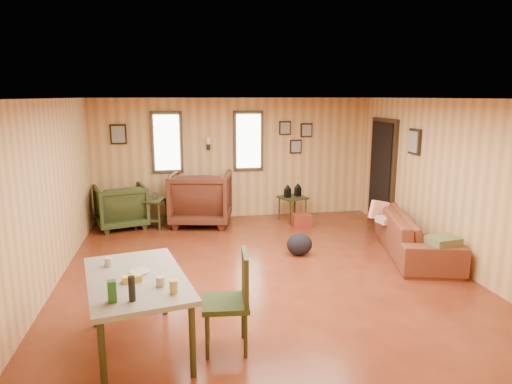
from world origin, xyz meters
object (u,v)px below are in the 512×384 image
end_table (151,207)px  dining_table (136,284)px  sofa (416,227)px  recliner_brown (201,195)px  recliner_green (121,204)px  side_table (293,195)px

end_table → dining_table: bearing=-88.9°
sofa → dining_table: (-4.07, -2.10, 0.25)m
recliner_brown → end_table: (-0.95, -0.06, -0.18)m
recliner_green → dining_table: size_ratio=0.55×
recliner_brown → dining_table: 4.48m
sofa → end_table: sofa is taller
sofa → side_table: (-1.41, 2.22, 0.08)m
recliner_brown → recliner_green: size_ratio=1.26×
recliner_green → side_table: size_ratio=1.20×
recliner_brown → end_table: 0.97m
sofa → end_table: bearing=76.4°
sofa → recliner_brown: recliner_brown is taller
end_table → dining_table: size_ratio=0.43×
end_table → side_table: (2.74, -0.01, 0.12)m
recliner_brown → end_table: size_ratio=1.64×
recliner_brown → recliner_green: recliner_brown is taller
sofa → end_table: size_ratio=3.20×
end_table → sofa: bearing=-28.3°
sofa → recliner_brown: bearing=69.1°
sofa → side_table: sofa is taller
side_table → dining_table: 5.08m
sofa → dining_table: dining_table is taller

